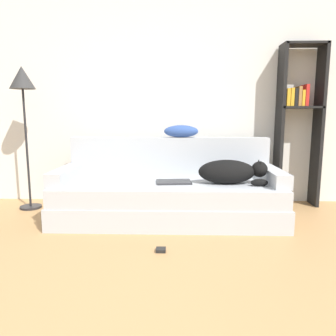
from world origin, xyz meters
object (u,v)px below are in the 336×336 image
bookshelf (299,116)px  power_adapter (161,250)px  floor_lamp (23,90)px  dog (231,172)px  throw_pillow (181,131)px  laptop (174,182)px  couch (168,200)px

bookshelf → power_adapter: 2.28m
power_adapter → bookshelf: bearing=43.2°
bookshelf → floor_lamp: bearing=-175.3°
dog → throw_pillow: throw_pillow is taller
laptop → throw_pillow: bearing=75.6°
throw_pillow → floor_lamp: (-1.69, -0.07, 0.44)m
bookshelf → dog: bearing=-141.8°
throw_pillow → bookshelf: size_ratio=0.21×
throw_pillow → power_adapter: 1.50m
dog → throw_pillow: size_ratio=1.76×
throw_pillow → bookshelf: (1.32, 0.17, 0.17)m
laptop → throw_pillow: 0.67m
throw_pillow → bookshelf: bearing=7.4°
laptop → power_adapter: (-0.09, -0.76, -0.38)m
couch → dog: (0.60, -0.10, 0.31)m
throw_pillow → power_adapter: throw_pillow is taller
dog → couch: bearing=170.4°
dog → bookshelf: (0.85, 0.67, 0.53)m
couch → power_adapter: 0.85m
floor_lamp → power_adapter: (1.53, -1.15, -1.29)m
floor_lamp → power_adapter: 2.31m
throw_pillow → power_adapter: (-0.16, -1.22, -0.85)m
dog → laptop: dog is taller
laptop → power_adapter: bearing=-102.0°
laptop → bookshelf: bookshelf is taller
laptop → floor_lamp: size_ratio=0.23×
throw_pillow → couch: bearing=-108.1°
couch → laptop: size_ratio=6.23×
laptop → bookshelf: 1.66m
couch → power_adapter: size_ratio=29.47×
couch → dog: 0.69m
dog → bookshelf: 1.20m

